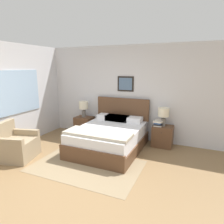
% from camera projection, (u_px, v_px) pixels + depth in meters
% --- Properties ---
extents(ground_plane, '(16.00, 16.00, 0.00)m').
position_uv_depth(ground_plane, '(72.00, 187.00, 3.42)').
color(ground_plane, olive).
extents(wall_back, '(7.16, 0.09, 2.60)m').
position_uv_depth(wall_back, '(127.00, 93.00, 5.60)').
color(wall_back, silver).
rests_on(wall_back, ground_plane).
extents(wall_left, '(0.08, 5.13, 2.60)m').
position_uv_depth(wall_left, '(23.00, 95.00, 5.29)').
color(wall_left, silver).
rests_on(wall_left, ground_plane).
extents(area_rug_main, '(2.22, 1.43, 0.01)m').
position_uv_depth(area_rug_main, '(87.00, 166.00, 4.16)').
color(area_rug_main, '#897556').
rests_on(area_rug_main, ground_plane).
extents(bed, '(1.52, 1.92, 1.17)m').
position_uv_depth(bed, '(110.00, 137.00, 4.95)').
color(bed, brown).
rests_on(bed, ground_plane).
extents(armchair, '(0.91, 0.90, 0.82)m').
position_uv_depth(armchair, '(15.00, 146.00, 4.48)').
color(armchair, '#998466').
rests_on(armchair, ground_plane).
extents(nightstand_near_window, '(0.51, 0.43, 0.55)m').
position_uv_depth(nightstand_near_window, '(84.00, 126.00, 6.07)').
color(nightstand_near_window, brown).
rests_on(nightstand_near_window, ground_plane).
extents(nightstand_by_door, '(0.51, 0.43, 0.55)m').
position_uv_depth(nightstand_by_door, '(163.00, 136.00, 5.15)').
color(nightstand_by_door, brown).
rests_on(nightstand_by_door, ground_plane).
extents(table_lamp_near_window, '(0.27, 0.27, 0.47)m').
position_uv_depth(table_lamp_near_window, '(84.00, 106.00, 5.95)').
color(table_lamp_near_window, slate).
rests_on(table_lamp_near_window, nightstand_near_window).
extents(table_lamp_by_door, '(0.27, 0.27, 0.47)m').
position_uv_depth(table_lamp_by_door, '(164.00, 114.00, 5.03)').
color(table_lamp_by_door, slate).
rests_on(table_lamp_by_door, nightstand_by_door).
extents(book_thick_bottom, '(0.22, 0.24, 0.03)m').
position_uv_depth(book_thick_bottom, '(158.00, 125.00, 5.10)').
color(book_thick_bottom, silver).
rests_on(book_thick_bottom, nightstand_by_door).
extents(book_hardcover_middle, '(0.22, 0.23, 0.04)m').
position_uv_depth(book_hardcover_middle, '(158.00, 124.00, 5.09)').
color(book_hardcover_middle, '#232328').
rests_on(book_hardcover_middle, book_thick_bottom).
extents(book_novel_upper, '(0.19, 0.25, 0.04)m').
position_uv_depth(book_novel_upper, '(158.00, 123.00, 5.08)').
color(book_novel_upper, '#335693').
rests_on(book_novel_upper, book_hardcover_middle).
extents(book_slim_near_top, '(0.25, 0.29, 0.04)m').
position_uv_depth(book_slim_near_top, '(159.00, 121.00, 5.07)').
color(book_slim_near_top, silver).
rests_on(book_slim_near_top, book_novel_upper).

